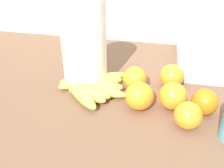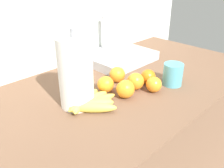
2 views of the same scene
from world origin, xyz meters
The scene contains 12 objects.
counter centered at (0.00, 0.00, 0.44)m, with size 1.51×0.73×0.88m, color brown.
wall_back centered at (0.00, 0.39, 0.65)m, with size 1.91×0.06×1.30m, color silver.
banana_bunch centered at (-0.21, -0.05, 0.90)m, with size 0.21×0.22×0.04m.
orange_right centered at (0.02, 0.03, 0.91)m, with size 0.07×0.07×0.07m, color orange.
orange_far_right centered at (0.03, -0.07, 0.91)m, with size 0.07×0.07×0.07m, color orange.
orange_back_left centered at (-0.06, -0.09, 0.91)m, with size 0.07×0.07×0.07m, color orange.
orange_center centered at (0.06, -0.14, 0.91)m, with size 0.07×0.07×0.07m, color orange.
orange_back_right centered at (-0.08, 0.00, 0.91)m, with size 0.07×0.07×0.07m, color orange.
orange_front centered at (0.11, -0.08, 0.91)m, with size 0.07×0.07×0.07m, color orange.
paper_towel_roll centered at (-0.23, 0.00, 1.01)m, with size 0.13×0.13×0.29m.
sink_basin centered at (0.22, 0.22, 0.90)m, with size 0.35×0.30×0.23m.
mug centered at (0.18, -0.16, 0.93)m, with size 0.08×0.08×0.10m, color #56ABBF.
Camera 2 is at (-0.71, -0.66, 1.37)m, focal length 39.77 mm.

